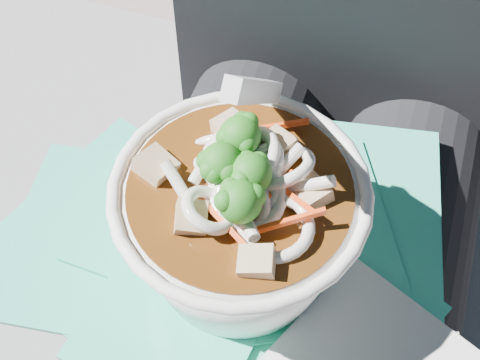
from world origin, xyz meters
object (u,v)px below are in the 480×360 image
(stone_ledge, at_px, (295,316))
(lap, at_px, (271,328))
(person_body, at_px, (302,224))
(plastic_bag, at_px, (218,252))
(udon_bowl, at_px, (240,217))

(stone_ledge, bearing_deg, lap, -90.00)
(person_body, distance_m, plastic_bag, 0.11)
(lap, bearing_deg, stone_ledge, 90.00)
(lap, distance_m, person_body, 0.10)
(stone_ledge, relative_size, udon_bowl, 4.87)
(lap, xyz_separation_m, plastic_bag, (-0.05, 0.01, 0.08))
(udon_bowl, bearing_deg, stone_ledge, 77.98)
(plastic_bag, bearing_deg, lap, -15.05)
(person_body, xyz_separation_m, udon_bowl, (-0.03, -0.08, 0.12))
(lap, relative_size, udon_bowl, 2.34)
(stone_ledge, distance_m, person_body, 0.33)
(person_body, bearing_deg, stone_ledge, 90.00)
(stone_ledge, bearing_deg, plastic_bag, -110.31)
(plastic_bag, bearing_deg, person_body, 57.30)
(lap, height_order, plastic_bag, plastic_bag)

